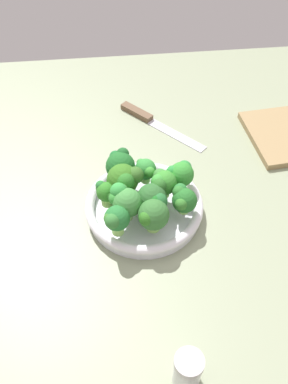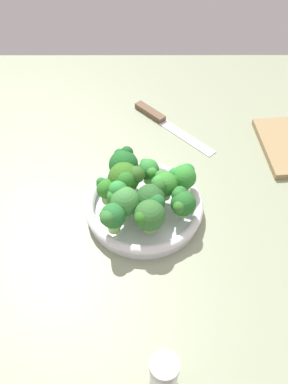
{
  "view_description": "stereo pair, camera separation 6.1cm",
  "coord_description": "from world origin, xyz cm",
  "px_view_note": "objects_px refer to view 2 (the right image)",
  "views": [
    {
      "loc": [
        -56.12,
        9.1,
        70.88
      ],
      "look_at": [
        1.37,
        2.95,
        6.62
      ],
      "focal_mm": 40.06,
      "sensor_mm": 36.0,
      "label": 1
    },
    {
      "loc": [
        -56.45,
        3.05,
        70.88
      ],
      "look_at": [
        1.37,
        2.95,
        6.62
      ],
      "focal_mm": 40.06,
      "sensor_mm": 36.0,
      "label": 2
    }
  ],
  "objects_px": {
    "broccoli_floret_2": "(149,216)",
    "broccoli_floret_8": "(149,170)",
    "bowl": "(144,207)",
    "broccoli_floret_7": "(183,177)",
    "broccoli_floret_5": "(164,184)",
    "knife": "(163,121)",
    "broccoli_floret_1": "(112,217)",
    "broccoli_floret_3": "(124,164)",
    "broccoli_floret_9": "(123,199)",
    "broccoli_floret_4": "(106,189)",
    "broccoli_floret_0": "(152,199)",
    "pepper_shaker": "(165,374)",
    "broccoli_floret_10": "(125,179)",
    "broccoli_floret_6": "(182,202)"
  },
  "relations": [
    {
      "from": "broccoli_floret_2",
      "to": "broccoli_floret_8",
      "type": "distance_m",
      "value": 0.13
    },
    {
      "from": "bowl",
      "to": "broccoli_floret_7",
      "type": "distance_m",
      "value": 0.1
    },
    {
      "from": "bowl",
      "to": "broccoli_floret_2",
      "type": "bearing_deg",
      "value": -171.74
    },
    {
      "from": "broccoli_floret_5",
      "to": "knife",
      "type": "xyz_separation_m",
      "value": [
        0.29,
        -0.01,
        -0.07
      ]
    },
    {
      "from": "broccoli_floret_1",
      "to": "broccoli_floret_8",
      "type": "bearing_deg",
      "value": -28.01
    },
    {
      "from": "broccoli_floret_1",
      "to": "broccoli_floret_3",
      "type": "xyz_separation_m",
      "value": [
        0.14,
        -0.02,
        0.0
      ]
    },
    {
      "from": "broccoli_floret_7",
      "to": "broccoli_floret_9",
      "type": "distance_m",
      "value": 0.14
    },
    {
      "from": "broccoli_floret_4",
      "to": "broccoli_floret_9",
      "type": "distance_m",
      "value": 0.05
    },
    {
      "from": "broccoli_floret_0",
      "to": "broccoli_floret_9",
      "type": "relative_size",
      "value": 0.88
    },
    {
      "from": "broccoli_floret_4",
      "to": "broccoli_floret_8",
      "type": "xyz_separation_m",
      "value": [
        0.06,
        -0.09,
        -0.0
      ]
    },
    {
      "from": "bowl",
      "to": "broccoli_floret_0",
      "type": "height_order",
      "value": "broccoli_floret_0"
    },
    {
      "from": "broccoli_floret_5",
      "to": "pepper_shaker",
      "type": "xyz_separation_m",
      "value": [
        -0.36,
        0.01,
        -0.03
      ]
    },
    {
      "from": "broccoli_floret_9",
      "to": "knife",
      "type": "xyz_separation_m",
      "value": [
        0.34,
        -0.09,
        -0.08
      ]
    },
    {
      "from": "broccoli_floret_5",
      "to": "broccoli_floret_9",
      "type": "relative_size",
      "value": 0.82
    },
    {
      "from": "broccoli_floret_7",
      "to": "broccoli_floret_10",
      "type": "bearing_deg",
      "value": 97.16
    },
    {
      "from": "broccoli_floret_7",
      "to": "broccoli_floret_9",
      "type": "height_order",
      "value": "broccoli_floret_9"
    },
    {
      "from": "bowl",
      "to": "broccoli_floret_5",
      "type": "relative_size",
      "value": 3.87
    },
    {
      "from": "broccoli_floret_9",
      "to": "broccoli_floret_6",
      "type": "bearing_deg",
      "value": -88.48
    },
    {
      "from": "broccoli_floret_3",
      "to": "pepper_shaker",
      "type": "bearing_deg",
      "value": -169.91
    },
    {
      "from": "bowl",
      "to": "broccoli_floret_4",
      "type": "bearing_deg",
      "value": 87.65
    },
    {
      "from": "bowl",
      "to": "broccoli_floret_8",
      "type": "distance_m",
      "value": 0.08
    },
    {
      "from": "bowl",
      "to": "broccoli_floret_9",
      "type": "height_order",
      "value": "broccoli_floret_9"
    },
    {
      "from": "broccoli_floret_2",
      "to": "broccoli_floret_4",
      "type": "height_order",
      "value": "broccoli_floret_2"
    },
    {
      "from": "broccoli_floret_3",
      "to": "broccoli_floret_10",
      "type": "height_order",
      "value": "broccoli_floret_10"
    },
    {
      "from": "knife",
      "to": "broccoli_floret_8",
      "type": "bearing_deg",
      "value": 170.8
    },
    {
      "from": "knife",
      "to": "broccoli_floret_4",
      "type": "bearing_deg",
      "value": 157.21
    },
    {
      "from": "broccoli_floret_2",
      "to": "broccoli_floret_9",
      "type": "bearing_deg",
      "value": 55.31
    },
    {
      "from": "broccoli_floret_2",
      "to": "broccoli_floret_4",
      "type": "distance_m",
      "value": 0.11
    },
    {
      "from": "broccoli_floret_5",
      "to": "broccoli_floret_8",
      "type": "bearing_deg",
      "value": 34.29
    },
    {
      "from": "broccoli_floret_5",
      "to": "broccoli_floret_6",
      "type": "height_order",
      "value": "broccoli_floret_5"
    },
    {
      "from": "broccoli_floret_7",
      "to": "pepper_shaker",
      "type": "distance_m",
      "value": 0.39
    },
    {
      "from": "broccoli_floret_1",
      "to": "knife",
      "type": "distance_m",
      "value": 0.4
    },
    {
      "from": "broccoli_floret_1",
      "to": "knife",
      "type": "bearing_deg",
      "value": -16.28
    },
    {
      "from": "knife",
      "to": "pepper_shaker",
      "type": "distance_m",
      "value": 0.65
    },
    {
      "from": "broccoli_floret_0",
      "to": "broccoli_floret_1",
      "type": "height_order",
      "value": "broccoli_floret_0"
    },
    {
      "from": "pepper_shaker",
      "to": "broccoli_floret_1",
      "type": "bearing_deg",
      "value": 18.46
    },
    {
      "from": "broccoli_floret_10",
      "to": "pepper_shaker",
      "type": "bearing_deg",
      "value": -169.44
    },
    {
      "from": "knife",
      "to": "broccoli_floret_3",
      "type": "bearing_deg",
      "value": 158.68
    },
    {
      "from": "broccoli_floret_0",
      "to": "broccoli_floret_6",
      "type": "bearing_deg",
      "value": -93.19
    },
    {
      "from": "broccoli_floret_8",
      "to": "knife",
      "type": "relative_size",
      "value": 0.27
    },
    {
      "from": "broccoli_floret_7",
      "to": "pepper_shaker",
      "type": "xyz_separation_m",
      "value": [
        -0.39,
        0.05,
        -0.03
      ]
    },
    {
      "from": "broccoli_floret_1",
      "to": "broccoli_floret_5",
      "type": "bearing_deg",
      "value": -48.62
    },
    {
      "from": "broccoli_floret_4",
      "to": "broccoli_floret_10",
      "type": "bearing_deg",
      "value": -65.12
    },
    {
      "from": "broccoli_floret_0",
      "to": "broccoli_floret_6",
      "type": "distance_m",
      "value": 0.06
    },
    {
      "from": "knife",
      "to": "pepper_shaker",
      "type": "height_order",
      "value": "pepper_shaker"
    },
    {
      "from": "bowl",
      "to": "knife",
      "type": "height_order",
      "value": "bowl"
    },
    {
      "from": "broccoli_floret_6",
      "to": "pepper_shaker",
      "type": "bearing_deg",
      "value": 172.25
    },
    {
      "from": "bowl",
      "to": "broccoli_floret_6",
      "type": "relative_size",
      "value": 4.04
    },
    {
      "from": "broccoli_floret_6",
      "to": "knife",
      "type": "height_order",
      "value": "broccoli_floret_6"
    },
    {
      "from": "broccoli_floret_4",
      "to": "knife",
      "type": "bearing_deg",
      "value": -22.79
    }
  ]
}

